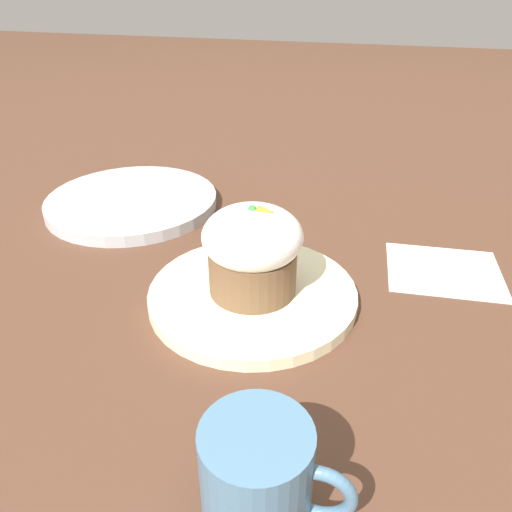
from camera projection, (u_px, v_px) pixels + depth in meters
ground_plane at (253, 300)px, 0.55m from camera, size 4.00×4.00×0.00m
dessert_plate at (253, 294)px, 0.55m from camera, size 0.23×0.23×0.01m
carrot_cake at (256, 251)px, 0.52m from camera, size 0.11×0.11×0.10m
spoon at (252, 274)px, 0.57m from camera, size 0.08×0.10×0.01m
coffee_cup at (259, 479)px, 0.32m from camera, size 0.10×0.07×0.08m
side_plate at (132, 202)px, 0.76m from camera, size 0.26×0.26×0.02m
paper_napkin at (444, 270)px, 0.60m from camera, size 0.14×0.12×0.00m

